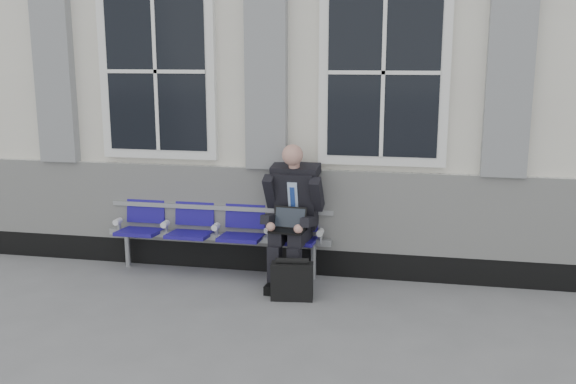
# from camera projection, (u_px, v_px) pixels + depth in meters

# --- Properties ---
(ground) EXTENTS (70.00, 70.00, 0.00)m
(ground) POSITION_uv_depth(u_px,v_px,m) (328.00, 329.00, 5.79)
(ground) COLOR slate
(ground) RESTS_ON ground
(station_building) EXTENTS (14.40, 4.40, 4.49)m
(station_building) POSITION_uv_depth(u_px,v_px,m) (364.00, 71.00, 8.66)
(station_building) COLOR silver
(station_building) RESTS_ON ground
(bench) EXTENTS (2.60, 0.47, 0.91)m
(bench) POSITION_uv_depth(u_px,v_px,m) (218.00, 225.00, 7.22)
(bench) COLOR #9EA0A3
(bench) RESTS_ON ground
(businessman) EXTENTS (0.64, 0.86, 1.51)m
(businessman) POSITION_uv_depth(u_px,v_px,m) (293.00, 210.00, 6.86)
(businessman) COLOR black
(businessman) RESTS_ON ground
(briefcase) EXTENTS (0.44, 0.23, 0.43)m
(briefcase) POSITION_uv_depth(u_px,v_px,m) (292.00, 280.00, 6.47)
(briefcase) COLOR black
(briefcase) RESTS_ON ground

